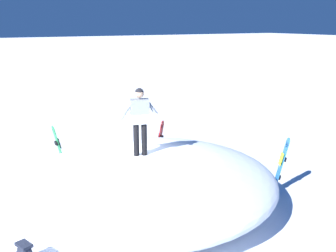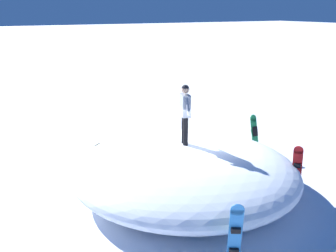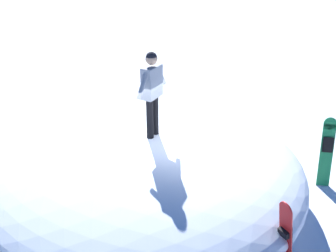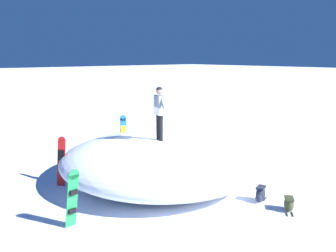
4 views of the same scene
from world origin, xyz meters
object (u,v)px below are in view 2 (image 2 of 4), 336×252
object	(u,v)px
snowboarder_standing	(185,109)
snowboard_primary_upright	(255,136)
snowboard_secondary_upright	(235,236)
backpack_far	(99,150)
snowboard_tertiary_upright	(297,170)
backpack_near	(110,156)

from	to	relation	value
snowboarder_standing	snowboard_primary_upright	bearing A→B (deg)	107.69
snowboard_secondary_upright	backpack_far	bearing A→B (deg)	-179.65
snowboard_primary_upright	snowboard_tertiary_upright	bearing A→B (deg)	-20.16
snowboard_secondary_upright	backpack_near	distance (m)	6.94
snowboarder_standing	snowboard_tertiary_upright	distance (m)	3.56
snowboard_primary_upright	backpack_near	xyz separation A→B (m)	(-1.97, -4.76, -0.55)
snowboard_secondary_upright	snowboarder_standing	bearing A→B (deg)	163.31
snowboard_tertiary_upright	backpack_near	xyz separation A→B (m)	(-5.04, -3.63, -0.57)
snowboarder_standing	snowboard_secondary_upright	size ratio (longest dim) A/B	1.05
snowboard_secondary_upright	snowboard_primary_upright	bearing A→B (deg)	136.05
snowboard_primary_upright	backpack_near	size ratio (longest dim) A/B	2.38
snowboard_primary_upright	backpack_near	world-z (taller)	snowboard_primary_upright
snowboard_secondary_upright	snowboard_tertiary_upright	xyz separation A→B (m)	(-1.88, 3.64, -0.03)
backpack_far	backpack_near	bearing A→B (deg)	4.01
snowboard_primary_upright	snowboard_secondary_upright	distance (m)	6.87
snowboard_tertiary_upright	backpack_near	bearing A→B (deg)	-144.27
snowboard_primary_upright	snowboard_tertiary_upright	distance (m)	3.27
snowboard_tertiary_upright	backpack_far	world-z (taller)	snowboard_tertiary_upright
snowboarder_standing	snowboard_tertiary_upright	bearing A→B (deg)	52.65
snowboard_primary_upright	snowboard_secondary_upright	world-z (taller)	snowboard_secondary_upright
backpack_near	snowboard_tertiary_upright	bearing A→B (deg)	35.73
snowboarder_standing	snowboard_secondary_upright	world-z (taller)	snowboarder_standing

